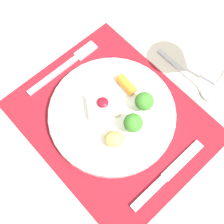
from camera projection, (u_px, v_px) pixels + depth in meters
The scene contains 7 objects.
ground_plane at pixel (112, 183), 1.38m from camera, with size 8.00×8.00×0.00m, color gray.
dining_table at pixel (112, 134), 0.76m from camera, with size 1.19×1.17×0.76m.
placemat at pixel (112, 120), 0.68m from camera, with size 0.41×0.33×0.00m, color maroon.
dinner_plate at pixel (113, 113), 0.67m from camera, with size 0.27×0.27×0.07m.
fork at pixel (68, 64), 0.73m from camera, with size 0.02×0.20×0.01m.
knife at pixel (163, 179), 0.62m from camera, with size 0.02×0.20×0.01m.
spoon at pixel (200, 86), 0.71m from camera, with size 0.18×0.04×0.01m.
Camera 1 is at (0.18, -0.17, 1.40)m, focal length 50.00 mm.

